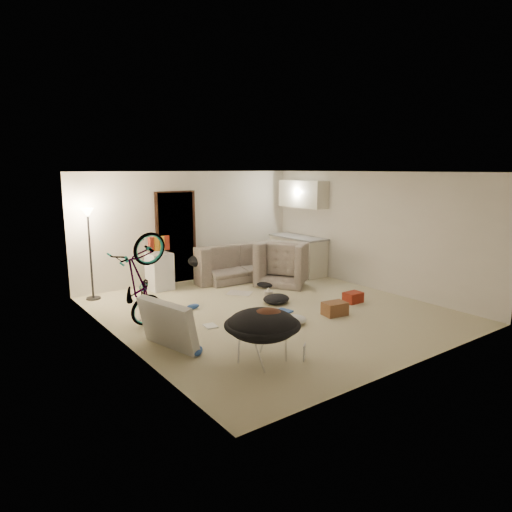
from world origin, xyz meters
TOP-DOWN VIEW (x-y plane):
  - floor at (0.00, 0.00)m, footprint 5.50×6.00m
  - ceiling at (0.00, 0.00)m, footprint 5.50×6.00m
  - wall_back at (0.00, 3.01)m, footprint 5.50×0.02m
  - wall_front at (0.00, -3.01)m, footprint 5.50×0.02m
  - wall_left at (-2.76, 0.00)m, footprint 0.02×6.00m
  - wall_right at (2.76, 0.00)m, footprint 0.02×6.00m
  - doorway at (-0.40, 2.97)m, footprint 0.85×0.10m
  - door_trim at (-0.40, 2.94)m, footprint 0.97×0.04m
  - floor_lamp at (-2.40, 2.65)m, footprint 0.28×0.28m
  - kitchen_counter at (2.43, 2.00)m, footprint 0.60×1.50m
  - counter_top at (2.43, 2.00)m, footprint 0.64×1.54m
  - kitchen_uppers at (2.56, 2.00)m, footprint 0.38×1.40m
  - sofa at (0.86, 2.45)m, footprint 2.23×0.99m
  - armchair at (1.60, 1.44)m, footprint 1.40×1.44m
  - bicycle at (-2.30, 0.45)m, footprint 1.67×0.86m
  - book_asset at (-1.04, -2.08)m, footprint 0.27×0.28m
  - mini_fridge at (-1.01, 2.55)m, footprint 0.49×0.49m
  - snack_box_0 at (-1.18, 2.55)m, footprint 0.12×0.09m
  - snack_box_1 at (-1.06, 2.55)m, footprint 0.10×0.07m
  - snack_box_2 at (-0.94, 2.55)m, footprint 0.10×0.07m
  - snack_box_3 at (-0.82, 2.55)m, footprint 0.11×0.09m
  - saucer_chair at (-1.49, -1.75)m, footprint 1.02×1.02m
  - hoodie at (-1.44, -1.78)m, footprint 0.49×0.42m
  - sofa_drape at (-0.09, 2.45)m, footprint 0.66×0.59m
  - tv_box at (-2.30, -0.57)m, footprint 0.52×1.12m
  - drink_case_a at (0.76, -0.90)m, footprint 0.45×0.35m
  - drink_case_b at (1.61, -0.56)m, footprint 0.35×0.26m
  - juicer at (0.40, 0.57)m, footprint 0.18×0.18m
  - newspaper at (0.20, 1.29)m, footprint 0.61×0.63m
  - book_blue at (0.15, -0.23)m, footprint 0.26×0.32m
  - book_white at (-1.34, -0.13)m, footprint 0.22×0.27m
  - shoe_0 at (-1.12, 0.89)m, footprint 0.28×0.12m
  - shoe_2 at (-2.06, -1.02)m, footprint 0.27×0.29m
  - shoe_4 at (0.98, -0.59)m, footprint 0.30×0.25m
  - clothes_lump_a at (0.36, 0.27)m, footprint 0.63×0.57m
  - clothes_lump_b at (0.97, 1.35)m, footprint 0.49×0.43m
  - clothes_lump_c at (-0.15, -0.82)m, footprint 0.58×0.55m

SIDE VIEW (x-z plane):
  - floor at x=0.00m, z-range -0.02..0.00m
  - newspaper at x=0.20m, z-range 0.00..0.01m
  - book_asset at x=-1.04m, z-range 0.00..0.02m
  - book_white at x=-1.34m, z-range 0.00..0.02m
  - book_blue at x=0.15m, z-range 0.00..0.03m
  - shoe_0 at x=-1.12m, z-range 0.00..0.10m
  - shoe_4 at x=0.98m, z-range 0.00..0.10m
  - shoe_2 at x=-2.06m, z-range 0.00..0.10m
  - clothes_lump_c at x=-0.15m, z-range 0.00..0.15m
  - clothes_lump_b at x=0.97m, z-range 0.00..0.15m
  - clothes_lump_a at x=0.36m, z-range 0.00..0.18m
  - drink_case_b at x=1.61m, z-range 0.00..0.20m
  - juicer at x=0.40m, z-range -0.02..0.23m
  - drink_case_a at x=0.76m, z-range 0.00..0.23m
  - sofa at x=0.86m, z-range 0.00..0.63m
  - armchair at x=1.60m, z-range 0.00..0.71m
  - tv_box at x=-2.30m, z-range -0.01..0.72m
  - mini_fridge at x=-1.01m, z-range 0.00..0.80m
  - bicycle at x=-2.30m, z-range -0.04..0.89m
  - saucer_chair at x=-1.49m, z-range 0.07..0.79m
  - kitchen_counter at x=2.43m, z-range 0.00..0.88m
  - sofa_drape at x=-0.09m, z-range 0.40..0.68m
  - hoodie at x=-1.44m, z-range 0.53..0.75m
  - counter_top at x=2.43m, z-range 0.88..0.92m
  - snack_box_0 at x=-1.18m, z-range 0.85..1.15m
  - snack_box_1 at x=-1.06m, z-range 0.85..1.15m
  - snack_box_2 at x=-0.94m, z-range 0.85..1.15m
  - snack_box_3 at x=-0.82m, z-range 0.85..1.15m
  - doorway at x=-0.40m, z-range 0.00..2.04m
  - door_trim at x=-0.40m, z-range -0.03..2.07m
  - wall_back at x=0.00m, z-range 0.00..2.50m
  - wall_front at x=0.00m, z-range 0.00..2.50m
  - wall_left at x=-2.76m, z-range 0.00..2.50m
  - wall_right at x=2.76m, z-range 0.00..2.50m
  - floor_lamp at x=-2.40m, z-range 0.40..2.21m
  - kitchen_uppers at x=2.56m, z-range 1.62..2.27m
  - ceiling at x=0.00m, z-range 2.50..2.52m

